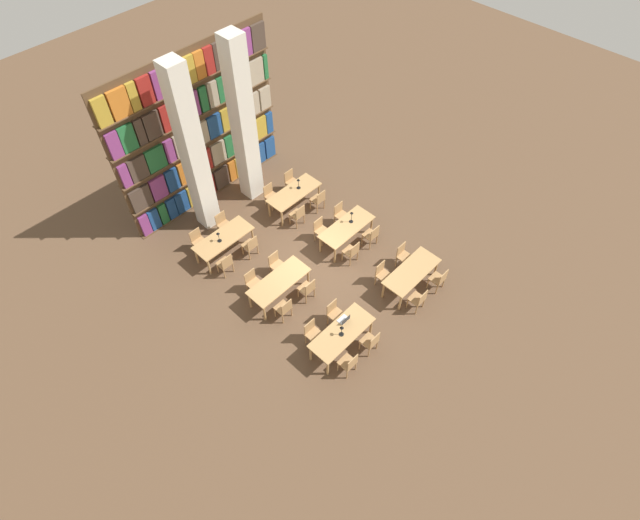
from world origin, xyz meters
TOP-DOWN VIEW (x-y plane):
  - ground_plane at (0.00, 0.00)m, footprint 40.00×40.00m
  - bookshelf_bank at (0.01, 5.22)m, footprint 6.21×0.35m
  - pillar_left at (-1.01, 4.15)m, footprint 0.61×0.61m
  - pillar_center at (1.01, 4.15)m, footprint 0.61×0.61m
  - reading_table_0 at (-1.48, -2.51)m, footprint 1.99×0.81m
  - chair_0 at (-1.94, -3.20)m, footprint 0.42×0.40m
  - chair_1 at (-1.94, -1.82)m, footprint 0.42×0.40m
  - chair_2 at (-1.02, -3.20)m, footprint 0.42×0.40m
  - chair_3 at (-1.02, -1.82)m, footprint 0.42×0.40m
  - desk_lamp_0 at (-1.54, -2.55)m, footprint 0.14×0.14m
  - laptop at (-1.15, -2.30)m, footprint 0.32×0.22m
  - reading_table_1 at (1.58, -2.61)m, footprint 1.99×0.81m
  - chair_4 at (1.05, -3.30)m, footprint 0.42×0.40m
  - chair_5 at (1.05, -1.92)m, footprint 0.42×0.40m
  - chair_6 at (2.09, -3.30)m, footprint 0.42×0.40m
  - chair_7 at (2.09, -1.92)m, footprint 0.42×0.40m
  - reading_table_2 at (-1.48, 0.04)m, footprint 1.99×0.81m
  - chair_8 at (-1.93, -0.65)m, footprint 0.42×0.40m
  - chair_9 at (-1.93, 0.73)m, footprint 0.42×0.40m
  - chair_10 at (-0.95, -0.65)m, footprint 0.42×0.40m
  - chair_11 at (-0.95, 0.73)m, footprint 0.42×0.40m
  - reading_table_3 at (1.58, 0.05)m, footprint 1.99×0.81m
  - chair_12 at (1.07, -0.64)m, footprint 0.42×0.40m
  - chair_13 at (1.07, 0.74)m, footprint 0.42×0.40m
  - chair_14 at (2.06, -0.64)m, footprint 0.42×0.40m
  - chair_15 at (2.06, 0.74)m, footprint 0.42×0.40m
  - desk_lamp_1 at (1.84, 0.09)m, footprint 0.14×0.14m
  - reading_table_4 at (-1.53, 2.59)m, footprint 1.99×0.81m
  - chair_16 at (-2.05, 1.90)m, footprint 0.42×0.40m
  - chair_17 at (-2.05, 3.28)m, footprint 0.42×0.40m
  - chair_18 at (-1.00, 1.90)m, footprint 0.42×0.40m
  - chair_19 at (-1.00, 3.28)m, footprint 0.42×0.40m
  - desk_lamp_2 at (-1.70, 2.56)m, footprint 0.14×0.14m
  - reading_table_5 at (1.53, 2.46)m, footprint 1.99×0.81m
  - chair_20 at (1.03, 1.78)m, footprint 0.42×0.40m
  - chair_21 at (1.03, 3.15)m, footprint 0.42×0.40m
  - chair_22 at (2.05, 1.78)m, footprint 0.42×0.40m
  - chair_23 at (2.05, 3.15)m, footprint 0.42×0.40m
  - desk_lamp_3 at (1.78, 2.49)m, footprint 0.14×0.14m

SIDE VIEW (x-z plane):
  - ground_plane at x=0.00m, z-range 0.00..0.00m
  - chair_0 at x=-1.94m, z-range 0.04..0.93m
  - chair_1 at x=-1.94m, z-range 0.04..0.93m
  - chair_2 at x=-1.02m, z-range 0.04..0.93m
  - chair_3 at x=-1.02m, z-range 0.04..0.93m
  - chair_4 at x=1.05m, z-range 0.04..0.93m
  - chair_5 at x=1.05m, z-range 0.04..0.93m
  - chair_6 at x=2.09m, z-range 0.04..0.93m
  - chair_7 at x=2.09m, z-range 0.04..0.93m
  - chair_8 at x=-1.93m, z-range 0.04..0.93m
  - chair_9 at x=-1.93m, z-range 0.04..0.93m
  - chair_10 at x=-0.95m, z-range 0.04..0.93m
  - chair_11 at x=-0.95m, z-range 0.04..0.93m
  - chair_12 at x=1.07m, z-range 0.04..0.93m
  - chair_13 at x=1.07m, z-range 0.04..0.93m
  - chair_14 at x=2.06m, z-range 0.04..0.93m
  - chair_15 at x=2.06m, z-range 0.04..0.93m
  - chair_16 at x=-2.05m, z-range 0.04..0.93m
  - chair_17 at x=-2.05m, z-range 0.04..0.93m
  - chair_18 at x=-1.00m, z-range 0.04..0.93m
  - chair_19 at x=-1.00m, z-range 0.04..0.93m
  - chair_20 at x=1.03m, z-range 0.04..0.93m
  - chair_21 at x=1.03m, z-range 0.04..0.93m
  - chair_22 at x=2.05m, z-range 0.04..0.93m
  - chair_23 at x=2.05m, z-range 0.04..0.93m
  - reading_table_0 at x=-1.48m, z-range 0.29..1.04m
  - reading_table_1 at x=1.58m, z-range 0.29..1.04m
  - reading_table_2 at x=-1.48m, z-range 0.29..1.04m
  - reading_table_3 at x=1.58m, z-range 0.29..1.04m
  - reading_table_4 at x=-1.53m, z-range 0.29..1.04m
  - reading_table_5 at x=1.53m, z-range 0.29..1.04m
  - laptop at x=-1.15m, z-range 0.68..0.90m
  - desk_lamp_2 at x=-1.70m, z-range 0.82..1.22m
  - desk_lamp_0 at x=-1.54m, z-range 0.82..1.23m
  - desk_lamp_3 at x=1.78m, z-range 0.82..1.24m
  - desk_lamp_1 at x=1.84m, z-range 0.83..1.30m
  - bookshelf_bank at x=0.01m, z-range -0.08..5.42m
  - pillar_left at x=-1.01m, z-range 0.00..6.00m
  - pillar_center at x=1.01m, z-range 0.00..6.00m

